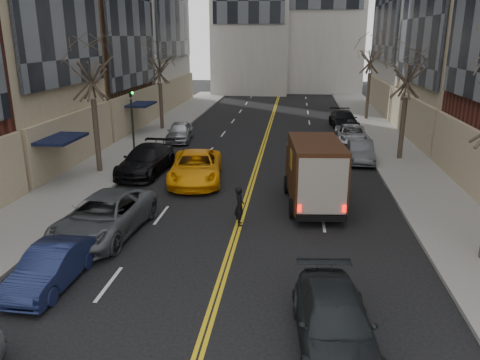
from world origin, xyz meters
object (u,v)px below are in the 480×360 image
object	(u,v)px
observer_sedan	(334,323)
taxi	(196,167)
ups_truck	(314,173)
pedestrian	(240,206)

from	to	relation	value
observer_sedan	taxi	bearing A→B (deg)	110.81
ups_truck	pedestrian	world-z (taller)	ups_truck
observer_sedan	pedestrian	distance (m)	8.30
ups_truck	observer_sedan	distance (m)	10.33
ups_truck	observer_sedan	size ratio (longest dim) A/B	1.23
taxi	observer_sedan	bearing A→B (deg)	-72.28
ups_truck	pedestrian	distance (m)	4.13
ups_truck	taxi	xyz separation A→B (m)	(-6.10, 3.08, -0.78)
observer_sedan	pedestrian	bearing A→B (deg)	108.81
observer_sedan	taxi	world-z (taller)	taxi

